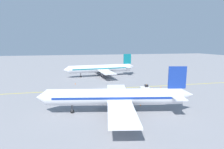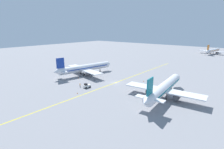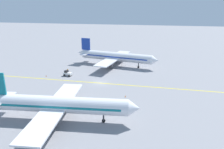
% 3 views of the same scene
% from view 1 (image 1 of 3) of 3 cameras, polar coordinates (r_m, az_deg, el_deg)
% --- Properties ---
extents(ground_plane, '(400.00, 400.00, 0.00)m').
position_cam_1_polar(ground_plane, '(61.29, -2.72, -4.71)').
color(ground_plane, gray).
extents(apron_yellow_centreline, '(2.44, 119.99, 0.01)m').
position_cam_1_polar(apron_yellow_centreline, '(61.29, -2.72, -4.71)').
color(apron_yellow_centreline, yellow).
rests_on(apron_yellow_centreline, ground).
extents(airplane_at_gate, '(28.48, 35.36, 10.60)m').
position_cam_1_polar(airplane_at_gate, '(39.56, 1.47, -7.36)').
color(airplane_at_gate, white).
rests_on(airplane_at_gate, ground).
extents(airplane_adjacent_stand, '(28.35, 35.55, 10.60)m').
position_cam_1_polar(airplane_adjacent_stand, '(84.93, -3.50, 1.93)').
color(airplane_adjacent_stand, white).
rests_on(airplane_adjacent_stand, ground).
extents(baggage_tug_white, '(2.24, 3.24, 2.11)m').
position_cam_1_polar(baggage_tug_white, '(60.12, 10.74, -4.28)').
color(baggage_tug_white, white).
rests_on(baggage_tug_white, ground).
extents(ground_crew_worker, '(0.33, 0.55, 1.68)m').
position_cam_1_polar(ground_crew_worker, '(57.99, 12.97, -4.88)').
color(ground_crew_worker, '#23232D').
rests_on(ground_crew_worker, ground).
extents(traffic_cone_near_nose, '(0.32, 0.32, 0.55)m').
position_cam_1_polar(traffic_cone_near_nose, '(45.40, 9.31, -9.76)').
color(traffic_cone_near_nose, orange).
rests_on(traffic_cone_near_nose, ground).
extents(traffic_cone_mid_apron, '(0.32, 0.32, 0.55)m').
position_cam_1_polar(traffic_cone_mid_apron, '(65.38, 15.69, -3.90)').
color(traffic_cone_mid_apron, orange).
rests_on(traffic_cone_mid_apron, ground).
extents(traffic_cone_by_wingtip, '(0.32, 0.32, 0.55)m').
position_cam_1_polar(traffic_cone_by_wingtip, '(69.48, -11.91, -2.93)').
color(traffic_cone_by_wingtip, orange).
rests_on(traffic_cone_by_wingtip, ground).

